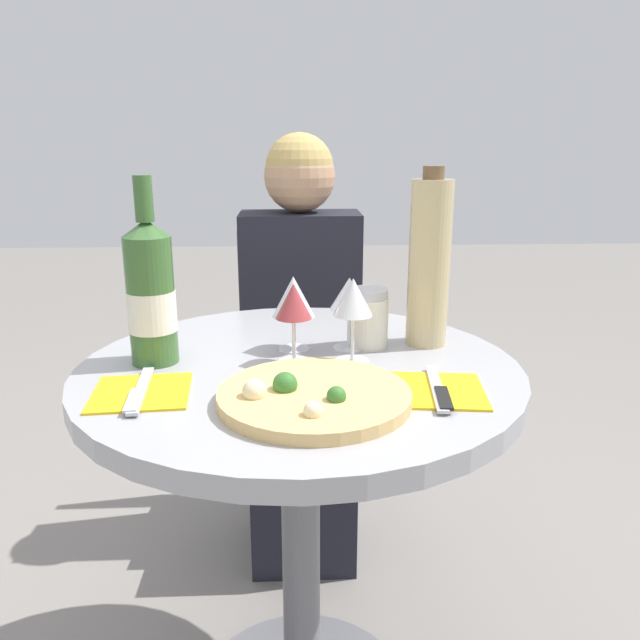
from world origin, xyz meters
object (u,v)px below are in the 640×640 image
wine_bottle (151,294)px  dining_table (300,456)px  seated_diner (302,364)px  tall_carafe (429,263)px  chair_behind_diner (301,383)px  pizza_large (312,396)px

wine_bottle → dining_table: bearing=-5.8°
seated_diner → tall_carafe: size_ratio=3.44×
seated_diner → dining_table: bearing=88.8°
chair_behind_diner → tall_carafe: 0.85m
seated_diner → tall_carafe: 0.68m
dining_table → tall_carafe: 0.44m
pizza_large → tall_carafe: size_ratio=0.87×
wine_bottle → pizza_large: bearing=-35.6°
pizza_large → tall_carafe: tall_carafe is taller
dining_table → wine_bottle: bearing=174.2°
chair_behind_diner → pizza_large: 0.99m
dining_table → pizza_large: pizza_large is taller
dining_table → wine_bottle: (-0.26, 0.03, 0.31)m
dining_table → chair_behind_diner: chair_behind_diner is taller
wine_bottle → tall_carafe: tall_carafe is taller
chair_behind_diner → pizza_large: bearing=90.3°
seated_diner → chair_behind_diner: bearing=-90.0°
chair_behind_diner → pizza_large: size_ratio=3.00×
seated_diner → tall_carafe: seated_diner is taller
chair_behind_diner → seated_diner: seated_diner is taller
chair_behind_diner → pizza_large: (0.00, -0.92, 0.35)m
chair_behind_diner → pizza_large: chair_behind_diner is taller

